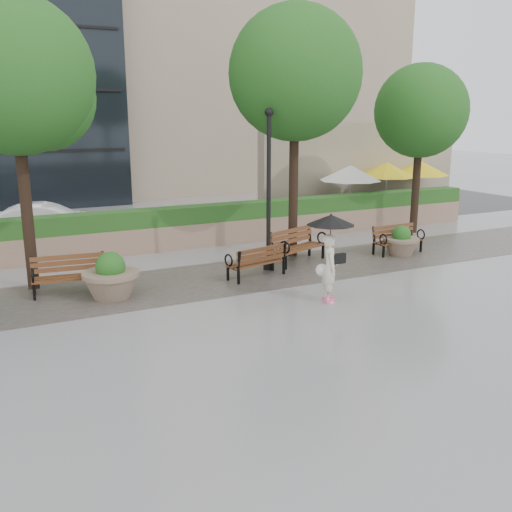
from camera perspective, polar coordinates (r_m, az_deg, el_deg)
name	(u,v)px	position (r m, az deg, el deg)	size (l,w,h in m)	color
ground	(285,309)	(12.90, 2.96, -5.35)	(100.00, 100.00, 0.00)	gray
cobble_strip	(231,277)	(15.45, -2.54, -2.07)	(28.00, 3.20, 0.01)	#383330
hedge_wall	(181,228)	(18.93, -7.53, 2.83)	(24.00, 0.80, 1.35)	#91745D
cafe_wall	(361,168)	(25.89, 10.50, 8.64)	(10.00, 0.60, 4.00)	tan
cafe_hedge	(383,211)	(24.05, 12.54, 4.44)	(8.00, 0.50, 0.90)	#1A4F1A
asphalt_street	(147,227)	(22.81, -10.81, 2.88)	(40.00, 7.00, 0.00)	black
bldg_stone	(244,19)	(37.66, -1.19, 22.62)	(18.00, 10.00, 20.00)	tan
bench_1	(70,283)	(14.60, -18.08, -2.59)	(1.81, 0.88, 0.94)	brown
bench_2	(257,268)	(15.29, 0.06, -1.23)	(1.74, 1.00, 0.88)	brown
bench_3	(298,253)	(16.91, 4.21, 0.32)	(1.98, 1.33, 1.00)	brown
bench_4	(397,245)	(18.56, 13.96, 1.06)	(1.68, 0.74, 0.89)	brown
planter_left	(111,280)	(13.96, -14.28, -2.37)	(1.35, 1.35, 1.13)	#7F6B56
planter_right	(401,243)	(18.36, 14.30, 1.23)	(1.12, 1.12, 0.94)	#7F6B56
lamppost	(269,200)	(15.77, 1.27, 5.58)	(0.28, 0.28, 4.45)	black
tree_0	(21,82)	(14.97, -22.46, 15.82)	(3.75, 3.70, 7.00)	black
tree_1	(298,79)	(17.48, 4.25, 17.27)	(3.91, 3.90, 7.39)	black
tree_2	(422,114)	(21.92, 16.31, 13.44)	(3.42, 3.32, 6.07)	black
patio_umb_white	(350,173)	(23.48, 9.42, 8.15)	(2.50, 2.50, 2.30)	black
patio_umb_yellow_a	(387,170)	(25.28, 12.94, 8.38)	(2.50, 2.50, 2.30)	black
patio_umb_yellow_b	(420,168)	(26.44, 16.10, 8.42)	(2.50, 2.50, 2.30)	black
car_right	(47,222)	(21.14, -20.13, 3.21)	(1.37, 3.93, 1.30)	white
pedestrian	(330,249)	(13.25, 7.42, 0.67)	(1.11, 1.11, 2.04)	beige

